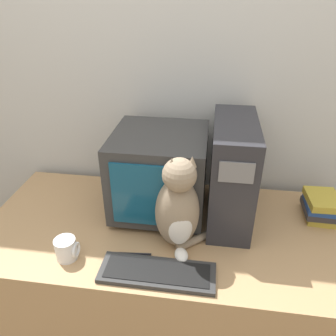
{
  "coord_description": "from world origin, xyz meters",
  "views": [
    {
      "loc": [
        0.16,
        -0.75,
        1.68
      ],
      "look_at": [
        -0.0,
        0.4,
        1.02
      ],
      "focal_mm": 35.0,
      "sensor_mm": 36.0,
      "label": 1
    }
  ],
  "objects": [
    {
      "name": "cat",
      "position": [
        0.06,
        0.27,
        0.92
      ],
      "size": [
        0.27,
        0.24,
        0.41
      ],
      "rotation": [
        0.0,
        0.0,
        0.31
      ],
      "color": "gray",
      "rests_on": "desk"
    },
    {
      "name": "computer_tower",
      "position": [
        0.26,
        0.5,
        0.97
      ],
      "size": [
        0.18,
        0.44,
        0.46
      ],
      "color": "#28282D",
      "rests_on": "desk"
    },
    {
      "name": "book_stack",
      "position": [
        0.68,
        0.54,
        0.79
      ],
      "size": [
        0.16,
        0.19,
        0.12
      ],
      "color": "gold",
      "rests_on": "desk"
    },
    {
      "name": "mug",
      "position": [
        -0.36,
        0.13,
        0.78
      ],
      "size": [
        0.09,
        0.08,
        0.09
      ],
      "color": "white",
      "rests_on": "desk"
    },
    {
      "name": "crt_monitor",
      "position": [
        -0.06,
        0.51,
        0.94
      ],
      "size": [
        0.41,
        0.41,
        0.39
      ],
      "color": "#333333",
      "rests_on": "desk"
    },
    {
      "name": "wall_back",
      "position": [
        0.0,
        0.81,
        1.25
      ],
      "size": [
        7.0,
        0.05,
        2.5
      ],
      "color": "silver",
      "rests_on": "ground_plane"
    },
    {
      "name": "desk",
      "position": [
        0.0,
        0.37,
        0.37
      ],
      "size": [
        1.64,
        0.75,
        0.74
      ],
      "color": "tan",
      "rests_on": "ground_plane"
    },
    {
      "name": "keyboard",
      "position": [
        0.0,
        0.1,
        0.75
      ],
      "size": [
        0.43,
        0.15,
        0.02
      ],
      "color": "#2D2D2D",
      "rests_on": "desk"
    },
    {
      "name": "pen",
      "position": [
        -0.12,
        0.19,
        0.74
      ],
      "size": [
        0.15,
        0.02,
        0.01
      ],
      "color": "black",
      "rests_on": "desk"
    }
  ]
}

